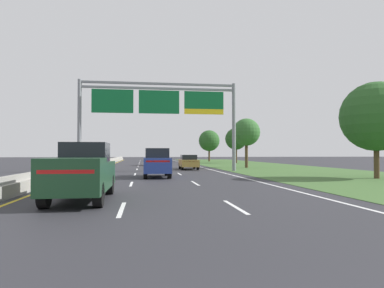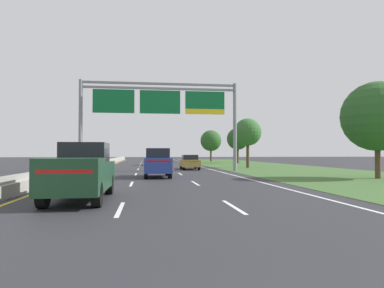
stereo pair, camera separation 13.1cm
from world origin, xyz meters
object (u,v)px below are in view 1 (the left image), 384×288
car_red_centre_lane_sedan (153,160)px  car_gold_right_lane_sedan (189,162)px  roadside_tree_near (376,117)px  roadside_tree_mid (246,132)px  roadside_tree_far (236,139)px  roadside_tree_distant (209,141)px  pickup_truck_darkgreen (82,172)px  car_blue_centre_lane_suv (157,162)px  overhead_sign_gantry (159,107)px

car_red_centre_lane_sedan → car_gold_right_lane_sedan: bearing=-164.9°
car_red_centre_lane_sedan → roadside_tree_near: (14.69, -27.42, 3.48)m
roadside_tree_mid → car_gold_right_lane_sedan: bearing=-157.6°
roadside_tree_near → roadside_tree_mid: (-3.86, 17.94, -0.09)m
roadside_tree_far → car_gold_right_lane_sedan: bearing=-117.5°
roadside_tree_far → roadside_tree_distant: roadside_tree_distant is taller
pickup_truck_darkgreen → car_red_centre_lane_sedan: size_ratio=1.22×
car_blue_centre_lane_suv → roadside_tree_near: roadside_tree_near is taller
pickup_truck_darkgreen → roadside_tree_near: 20.38m
overhead_sign_gantry → pickup_truck_darkgreen: 20.57m
roadside_tree_near → roadside_tree_distant: 48.28m
overhead_sign_gantry → pickup_truck_darkgreen: bearing=-100.9°
pickup_truck_darkgreen → car_gold_right_lane_sedan: size_ratio=1.22×
roadside_tree_near → car_gold_right_lane_sedan: bearing=126.8°
pickup_truck_darkgreen → roadside_tree_near: (18.27, 8.42, 3.23)m
overhead_sign_gantry → car_red_centre_lane_sedan: size_ratio=3.41×
roadside_tree_distant → pickup_truck_darkgreen: bearing=-105.5°
car_gold_right_lane_sedan → roadside_tree_far: size_ratio=0.74×
car_blue_centre_lane_suv → roadside_tree_far: 35.72m
car_blue_centre_lane_suv → roadside_tree_near: (15.01, -3.55, 3.20)m
pickup_truck_darkgreen → car_gold_right_lane_sedan: bearing=-16.6°
roadside_tree_mid → roadside_tree_distant: 30.30m
car_gold_right_lane_sedan → car_blue_centre_lane_suv: car_blue_centre_lane_suv is taller
pickup_truck_darkgreen → roadside_tree_distant: roadside_tree_distant is taller
roadside_tree_mid → roadside_tree_far: size_ratio=0.97×
car_red_centre_lane_sedan → roadside_tree_near: bearing=-152.5°
overhead_sign_gantry → roadside_tree_near: 18.39m
overhead_sign_gantry → car_blue_centre_lane_suv: overhead_sign_gantry is taller
roadside_tree_near → roadside_tree_mid: 18.35m
car_red_centre_lane_sedan → overhead_sign_gantry: bearing=-180.0°
car_gold_right_lane_sedan → pickup_truck_darkgreen: bearing=164.2°
car_red_centre_lane_sedan → roadside_tree_far: size_ratio=0.73×
pickup_truck_darkgreen → car_gold_right_lane_sedan: pickup_truck_darkgreen is taller
car_blue_centre_lane_suv → pickup_truck_darkgreen: bearing=164.7°
car_gold_right_lane_sedan → roadside_tree_distant: (8.59, 33.29, 3.43)m
car_gold_right_lane_sedan → car_blue_centre_lane_suv: 12.02m
pickup_truck_darkgreen → roadside_tree_distant: size_ratio=0.84×
car_gold_right_lane_sedan → roadside_tree_far: (10.95, 20.99, 3.33)m
roadside_tree_far → overhead_sign_gantry: bearing=-120.0°
car_red_centre_lane_sedan → roadside_tree_mid: roadside_tree_mid is taller
car_red_centre_lane_sedan → roadside_tree_near: roadside_tree_near is taller
car_blue_centre_lane_suv → roadside_tree_mid: (11.15, 14.39, 3.12)m
overhead_sign_gantry → car_gold_right_lane_sedan: size_ratio=3.40×
car_gold_right_lane_sedan → roadside_tree_far: roadside_tree_far is taller
overhead_sign_gantry → roadside_tree_mid: (10.65, 6.79, -1.96)m
overhead_sign_gantry → roadside_tree_near: (14.50, -11.14, -1.88)m
roadside_tree_near → roadside_tree_distant: size_ratio=1.05×
car_blue_centre_lane_suv → roadside_tree_distant: 46.47m
car_blue_centre_lane_suv → roadside_tree_far: roadside_tree_far is taller
pickup_truck_darkgreen → roadside_tree_far: (18.04, 44.34, 3.07)m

